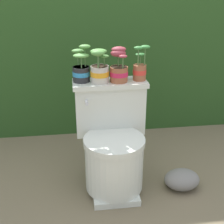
{
  "coord_description": "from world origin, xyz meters",
  "views": [
    {
      "loc": [
        -0.14,
        -1.59,
        1.29
      ],
      "look_at": [
        0.09,
        0.15,
        0.52
      ],
      "focal_mm": 50.0,
      "sensor_mm": 36.0,
      "label": 1
    }
  ],
  "objects_px": {
    "potted_plant_left": "(81,69)",
    "potted_plant_midright": "(140,68)",
    "toilet": "(113,145)",
    "garden_stone": "(182,179)",
    "potted_plant_middle": "(119,68)",
    "potted_plant_midleft": "(100,70)"
  },
  "relations": [
    {
      "from": "potted_plant_midleft",
      "to": "garden_stone",
      "type": "relative_size",
      "value": 0.91
    },
    {
      "from": "potted_plant_left",
      "to": "potted_plant_midright",
      "type": "xyz_separation_m",
      "value": [
        0.36,
        -0.02,
        -0.0
      ]
    },
    {
      "from": "potted_plant_left",
      "to": "toilet",
      "type": "bearing_deg",
      "value": -41.59
    },
    {
      "from": "potted_plant_left",
      "to": "potted_plant_middle",
      "type": "relative_size",
      "value": 1.09
    },
    {
      "from": "potted_plant_midleft",
      "to": "garden_stone",
      "type": "distance_m",
      "value": 0.89
    },
    {
      "from": "potted_plant_left",
      "to": "potted_plant_midleft",
      "type": "height_order",
      "value": "potted_plant_left"
    },
    {
      "from": "potted_plant_midright",
      "to": "garden_stone",
      "type": "bearing_deg",
      "value": -41.84
    },
    {
      "from": "potted_plant_middle",
      "to": "potted_plant_midright",
      "type": "xyz_separation_m",
      "value": [
        0.13,
        0.01,
        -0.01
      ]
    },
    {
      "from": "toilet",
      "to": "potted_plant_middle",
      "type": "distance_m",
      "value": 0.48
    },
    {
      "from": "potted_plant_left",
      "to": "garden_stone",
      "type": "bearing_deg",
      "value": -21.98
    },
    {
      "from": "toilet",
      "to": "garden_stone",
      "type": "xyz_separation_m",
      "value": [
        0.44,
        -0.09,
        -0.24
      ]
    },
    {
      "from": "potted_plant_middle",
      "to": "garden_stone",
      "type": "height_order",
      "value": "potted_plant_middle"
    },
    {
      "from": "potted_plant_midleft",
      "to": "potted_plant_midright",
      "type": "distance_m",
      "value": 0.25
    },
    {
      "from": "potted_plant_left",
      "to": "garden_stone",
      "type": "height_order",
      "value": "potted_plant_left"
    },
    {
      "from": "potted_plant_midleft",
      "to": "potted_plant_left",
      "type": "bearing_deg",
      "value": 161.05
    },
    {
      "from": "potted_plant_middle",
      "to": "potted_plant_midleft",
      "type": "bearing_deg",
      "value": -175.66
    },
    {
      "from": "toilet",
      "to": "potted_plant_left",
      "type": "relative_size",
      "value": 2.97
    },
    {
      "from": "potted_plant_left",
      "to": "potted_plant_middle",
      "type": "bearing_deg",
      "value": -7.12
    },
    {
      "from": "potted_plant_middle",
      "to": "garden_stone",
      "type": "distance_m",
      "value": 0.83
    },
    {
      "from": "potted_plant_midleft",
      "to": "potted_plant_midright",
      "type": "height_order",
      "value": "potted_plant_midright"
    },
    {
      "from": "potted_plant_middle",
      "to": "toilet",
      "type": "bearing_deg",
      "value": -113.39
    },
    {
      "from": "toilet",
      "to": "potted_plant_midleft",
      "type": "bearing_deg",
      "value": 118.93
    }
  ]
}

